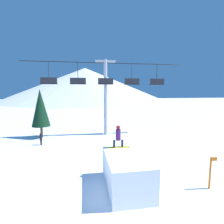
% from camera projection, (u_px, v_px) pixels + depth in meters
% --- Properties ---
extents(ground_plane, '(220.00, 220.00, 0.00)m').
position_uv_depth(ground_plane, '(108.00, 197.00, 8.71)').
color(ground_plane, white).
extents(mountain_ridge, '(83.80, 83.80, 17.22)m').
position_uv_depth(mountain_ridge, '(85.00, 84.00, 92.62)').
color(mountain_ridge, silver).
rests_on(mountain_ridge, ground_plane).
extents(snow_ramp, '(2.18, 3.70, 1.81)m').
position_uv_depth(snow_ramp, '(126.00, 172.00, 9.52)').
color(snow_ramp, white).
rests_on(snow_ramp, ground_plane).
extents(snowboarder, '(1.46, 0.30, 1.38)m').
position_uv_depth(snowboarder, '(118.00, 137.00, 10.71)').
color(snowboarder, yellow).
rests_on(snowboarder, snow_ramp).
extents(chairlift, '(18.80, 0.44, 8.92)m').
position_uv_depth(chairlift, '(106.00, 89.00, 20.69)').
color(chairlift, '#B2B2B7').
rests_on(chairlift, ground_plane).
extents(pine_tree_near, '(2.01, 2.01, 5.51)m').
position_uv_depth(pine_tree_near, '(40.00, 108.00, 19.52)').
color(pine_tree_near, '#4C3823').
rests_on(pine_tree_near, ground_plane).
extents(trail_marker, '(0.41, 0.10, 1.78)m').
position_uv_depth(trail_marker, '(210.00, 172.00, 9.40)').
color(trail_marker, orange).
rests_on(trail_marker, ground_plane).
extents(distant_skier, '(0.24, 0.24, 1.23)m').
position_uv_depth(distant_skier, '(41.00, 138.00, 17.08)').
color(distant_skier, black).
rests_on(distant_skier, ground_plane).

